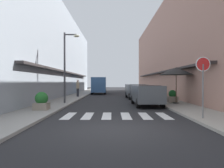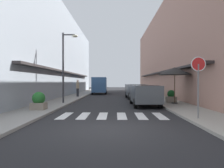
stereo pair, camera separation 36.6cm
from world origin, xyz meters
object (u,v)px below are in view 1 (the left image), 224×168
at_px(street_lamp, 66,60).
at_px(planter_far, 154,92).
at_px(delivery_van, 98,84).
at_px(cafe_umbrella, 175,71).
at_px(pedestrian_walking_near, 77,88).
at_px(planter_corner, 41,101).
at_px(round_street_sign, 202,71).
at_px(planter_midblock, 172,97).
at_px(parked_car_mid, 135,90).
at_px(parked_car_near, 145,93).

height_order(street_lamp, planter_far, street_lamp).
distance_m(delivery_van, cafe_umbrella, 16.12).
height_order(street_lamp, pedestrian_walking_near, street_lamp).
distance_m(delivery_van, planter_corner, 18.39).
bearing_deg(round_street_sign, planter_midblock, 84.35).
bearing_deg(parked_car_mid, cafe_umbrella, -68.75).
bearing_deg(pedestrian_walking_near, parked_car_near, -26.24).
bearing_deg(pedestrian_walking_near, round_street_sign, -34.85).
height_order(street_lamp, cafe_umbrella, street_lamp).
relative_size(cafe_umbrella, planter_corner, 2.63).
distance_m(planter_corner, pedestrian_walking_near, 10.86).
bearing_deg(delivery_van, parked_car_near, -74.29).
height_order(cafe_umbrella, planter_far, cafe_umbrella).
height_order(planter_midblock, pedestrian_walking_near, pedestrian_walking_near).
xyz_separation_m(delivery_van, planter_far, (6.41, -7.91, -0.77)).
distance_m(cafe_umbrella, planter_midblock, 2.05).
relative_size(delivery_van, street_lamp, 1.02).
bearing_deg(parked_car_mid, planter_corner, -124.11).
height_order(round_street_sign, pedestrian_walking_near, round_street_sign).
xyz_separation_m(delivery_van, pedestrian_walking_near, (-1.86, -7.40, -0.32)).
bearing_deg(cafe_umbrella, street_lamp, 177.60).
height_order(planter_midblock, planter_far, planter_far).
xyz_separation_m(street_lamp, planter_corner, (-0.62, -3.93, -2.78)).
distance_m(round_street_sign, planter_midblock, 7.26).
relative_size(delivery_van, planter_midblock, 5.65).
xyz_separation_m(delivery_van, cafe_umbrella, (6.61, -14.66, 1.09)).
relative_size(planter_corner, pedestrian_walking_near, 0.56).
bearing_deg(parked_car_mid, pedestrian_walking_near, 168.05).
xyz_separation_m(parked_car_mid, round_street_sign, (1.53, -12.35, 1.25)).
xyz_separation_m(cafe_umbrella, planter_far, (-0.20, 6.75, -1.86)).
xyz_separation_m(parked_car_mid, planter_far, (2.12, 0.79, -0.29)).
distance_m(parked_car_mid, pedestrian_walking_near, 6.30).
height_order(planter_corner, planter_far, planter_far).
bearing_deg(planter_far, pedestrian_walking_near, 176.47).
xyz_separation_m(parked_car_near, parked_car_mid, (0.00, 6.58, 0.00)).
relative_size(planter_midblock, pedestrian_walking_near, 0.53).
bearing_deg(street_lamp, delivery_van, 83.86).
relative_size(parked_car_mid, pedestrian_walking_near, 2.51).
bearing_deg(parked_car_near, planter_far, 73.99).
bearing_deg(street_lamp, parked_car_near, -9.41).
distance_m(delivery_van, round_street_sign, 21.87).
distance_m(street_lamp, planter_midblock, 8.55).
relative_size(parked_car_mid, round_street_sign, 1.70).
relative_size(planter_corner, planter_midblock, 1.05).
xyz_separation_m(parked_car_near, round_street_sign, (1.53, -5.77, 1.25)).
height_order(parked_car_mid, planter_midblock, parked_car_mid).
bearing_deg(round_street_sign, parked_car_near, 104.88).
xyz_separation_m(planter_corner, pedestrian_walking_near, (0.30, 10.85, 0.49)).
bearing_deg(planter_far, cafe_umbrella, -88.30).
bearing_deg(planter_far, parked_car_near, -106.01).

